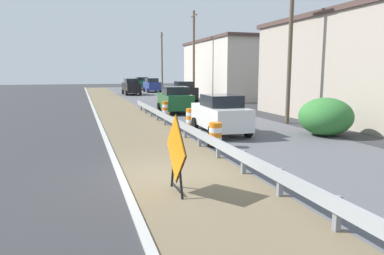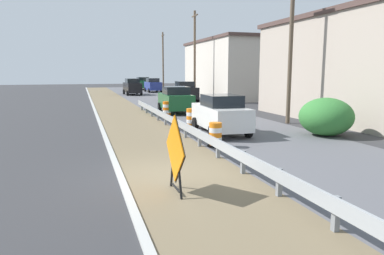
% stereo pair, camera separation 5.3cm
% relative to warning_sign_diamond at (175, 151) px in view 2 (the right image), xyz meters
% --- Properties ---
extents(ground_plane, '(160.00, 160.00, 0.00)m').
position_rel_warning_sign_diamond_xyz_m(ground_plane, '(0.10, 1.55, -1.07)').
color(ground_plane, '#333335').
extents(median_dirt_strip, '(3.63, 120.00, 0.01)m').
position_rel_warning_sign_diamond_xyz_m(median_dirt_strip, '(0.72, 1.55, -1.07)').
color(median_dirt_strip, '#706047').
rests_on(median_dirt_strip, ground).
extents(far_lane_asphalt, '(6.62, 120.00, 0.00)m').
position_rel_warning_sign_diamond_xyz_m(far_lane_asphalt, '(5.85, 1.55, -1.07)').
color(far_lane_asphalt, '#56565B').
rests_on(far_lane_asphalt, ground).
extents(curb_near_edge, '(0.20, 120.00, 0.11)m').
position_rel_warning_sign_diamond_xyz_m(curb_near_edge, '(-1.20, 1.55, -1.07)').
color(curb_near_edge, '#ADADA8').
rests_on(curb_near_edge, ground).
extents(guardrail_median, '(0.18, 40.84, 0.71)m').
position_rel_warning_sign_diamond_xyz_m(guardrail_median, '(2.30, 0.01, -0.55)').
color(guardrail_median, '#999EA3').
rests_on(guardrail_median, ground).
extents(warning_sign_diamond, '(0.06, 1.79, 2.04)m').
position_rel_warning_sign_diamond_xyz_m(warning_sign_diamond, '(0.00, 0.00, 0.00)').
color(warning_sign_diamond, black).
rests_on(warning_sign_diamond, ground).
extents(traffic_barrel_nearest, '(0.65, 0.65, 0.99)m').
position_rel_warning_sign_diamond_xyz_m(traffic_barrel_nearest, '(2.96, 4.87, -0.62)').
color(traffic_barrel_nearest, orange).
rests_on(traffic_barrel_nearest, ground).
extents(traffic_barrel_close, '(0.66, 0.66, 1.01)m').
position_rel_warning_sign_diamond_xyz_m(traffic_barrel_close, '(3.61, 10.27, -0.62)').
color(traffic_barrel_close, orange).
rests_on(traffic_barrel_close, ground).
extents(traffic_barrel_mid, '(0.71, 0.71, 0.99)m').
position_rel_warning_sign_diamond_xyz_m(traffic_barrel_mid, '(3.45, 15.41, -0.63)').
color(traffic_barrel_mid, orange).
rests_on(traffic_barrel_mid, ground).
extents(car_lead_near_lane, '(2.23, 4.43, 1.94)m').
position_rel_warning_sign_diamond_xyz_m(car_lead_near_lane, '(4.52, 17.13, -0.10)').
color(car_lead_near_lane, '#195128').
rests_on(car_lead_near_lane, ground).
extents(car_trailing_near_lane, '(2.23, 4.48, 2.08)m').
position_rel_warning_sign_diamond_xyz_m(car_trailing_near_lane, '(7.86, 51.29, -0.03)').
color(car_trailing_near_lane, '#195128').
rests_on(car_trailing_near_lane, ground).
extents(car_lead_far_lane, '(2.12, 4.37, 1.91)m').
position_rel_warning_sign_diamond_xyz_m(car_lead_far_lane, '(4.35, 7.78, -0.11)').
color(car_lead_far_lane, silver).
rests_on(car_lead_far_lane, ground).
extents(car_mid_far_lane, '(2.09, 4.29, 2.04)m').
position_rel_warning_sign_diamond_xyz_m(car_mid_far_lane, '(7.98, 26.46, -0.05)').
color(car_mid_far_lane, black).
rests_on(car_mid_far_lane, ground).
extents(car_trailing_far_lane, '(2.09, 4.78, 2.13)m').
position_rel_warning_sign_diamond_xyz_m(car_trailing_far_lane, '(4.29, 38.49, -0.01)').
color(car_trailing_far_lane, black).
rests_on(car_trailing_far_lane, ground).
extents(car_distant_a, '(2.13, 4.32, 2.05)m').
position_rel_warning_sign_diamond_xyz_m(car_distant_a, '(8.07, 43.80, -0.05)').
color(car_distant_a, navy).
rests_on(car_distant_a, ground).
extents(roadside_shop_near, '(7.15, 14.27, 6.53)m').
position_rel_warning_sign_diamond_xyz_m(roadside_shop_near, '(14.57, 9.80, 2.21)').
color(roadside_shop_near, '#AD9E8E').
rests_on(roadside_shop_near, ground).
extents(roadside_shop_far, '(7.23, 15.12, 6.65)m').
position_rel_warning_sign_diamond_xyz_m(roadside_shop_far, '(14.69, 30.28, 2.26)').
color(roadside_shop_far, beige).
rests_on(roadside_shop_far, ground).
extents(utility_pole_near, '(0.24, 1.80, 8.30)m').
position_rel_warning_sign_diamond_xyz_m(utility_pole_near, '(9.43, 9.78, 3.24)').
color(utility_pole_near, brown).
rests_on(utility_pole_near, ground).
extents(utility_pole_mid, '(0.24, 1.80, 9.20)m').
position_rel_warning_sign_diamond_xyz_m(utility_pole_mid, '(9.38, 27.63, 3.69)').
color(utility_pole_mid, brown).
rests_on(utility_pole_mid, ground).
extents(utility_pole_far, '(0.24, 1.80, 9.09)m').
position_rel_warning_sign_diamond_xyz_m(utility_pole_far, '(10.47, 47.39, 3.64)').
color(utility_pole_far, brown).
rests_on(utility_pole_far, ground).
extents(bush_roadside, '(2.53, 2.53, 1.81)m').
position_rel_warning_sign_diamond_xyz_m(bush_roadside, '(8.92, 5.70, -0.16)').
color(bush_roadside, '#337533').
rests_on(bush_roadside, ground).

